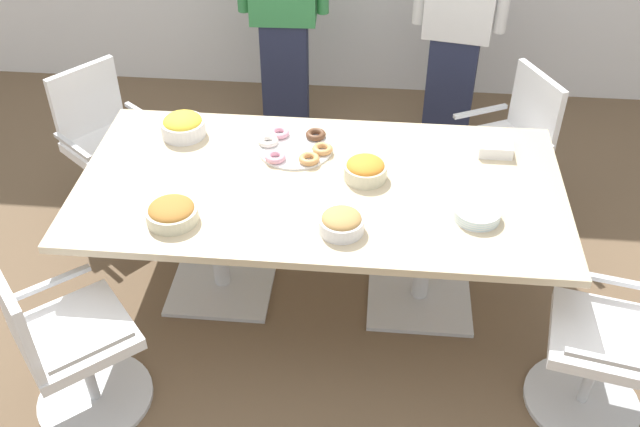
{
  "coord_description": "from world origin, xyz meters",
  "views": [
    {
      "loc": [
        0.26,
        -2.87,
        2.86
      ],
      "look_at": [
        0.0,
        0.0,
        0.55
      ],
      "focal_mm": 40.51,
      "sensor_mm": 36.0,
      "label": 1
    }
  ],
  "objects_px": {
    "plate_stack": "(477,213)",
    "person_standing_0": "(283,10)",
    "person_standing_1": "(458,26)",
    "snack_bowl_pretzels": "(172,212)",
    "conference_table": "(320,202)",
    "snack_bowl_chips_yellow": "(183,125)",
    "snack_bowl_cookies": "(342,222)",
    "office_chair_1": "(110,151)",
    "office_chair_2": "(67,348)",
    "snack_bowl_chips_orange": "(365,169)",
    "office_chair_3": "(614,348)",
    "office_chair_0": "(505,154)",
    "donut_platter": "(295,147)",
    "napkin_pile": "(494,146)"
  },
  "relations": [
    {
      "from": "office_chair_3",
      "to": "person_standing_0",
      "type": "xyz_separation_m",
      "value": [
        -1.77,
        2.35,
        0.5
      ]
    },
    {
      "from": "office_chair_3",
      "to": "person_standing_1",
      "type": "distance_m",
      "value": 2.42
    },
    {
      "from": "person_standing_0",
      "to": "snack_bowl_chips_yellow",
      "type": "distance_m",
      "value": 1.39
    },
    {
      "from": "conference_table",
      "to": "snack_bowl_chips_yellow",
      "type": "bearing_deg",
      "value": 154.71
    },
    {
      "from": "office_chair_0",
      "to": "donut_platter",
      "type": "height_order",
      "value": "office_chair_0"
    },
    {
      "from": "plate_stack",
      "to": "office_chair_1",
      "type": "bearing_deg",
      "value": 157.16
    },
    {
      "from": "conference_table",
      "to": "person_standing_0",
      "type": "distance_m",
      "value": 1.77
    },
    {
      "from": "office_chair_2",
      "to": "snack_bowl_chips_orange",
      "type": "bearing_deg",
      "value": 85.61
    },
    {
      "from": "snack_bowl_cookies",
      "to": "plate_stack",
      "type": "relative_size",
      "value": 0.95
    },
    {
      "from": "office_chair_0",
      "to": "snack_bowl_chips_orange",
      "type": "height_order",
      "value": "office_chair_0"
    },
    {
      "from": "office_chair_1",
      "to": "office_chair_2",
      "type": "distance_m",
      "value": 1.57
    },
    {
      "from": "donut_platter",
      "to": "napkin_pile",
      "type": "relative_size",
      "value": 2.3
    },
    {
      "from": "plate_stack",
      "to": "office_chair_2",
      "type": "bearing_deg",
      "value": -159.91
    },
    {
      "from": "office_chair_1",
      "to": "snack_bowl_cookies",
      "type": "bearing_deg",
      "value": 93.99
    },
    {
      "from": "office_chair_3",
      "to": "office_chair_2",
      "type": "bearing_deg",
      "value": 107.16
    },
    {
      "from": "person_standing_0",
      "to": "napkin_pile",
      "type": "relative_size",
      "value": 9.99
    },
    {
      "from": "office_chair_0",
      "to": "office_chair_3",
      "type": "relative_size",
      "value": 1.0
    },
    {
      "from": "snack_bowl_chips_orange",
      "to": "napkin_pile",
      "type": "relative_size",
      "value": 1.23
    },
    {
      "from": "person_standing_0",
      "to": "snack_bowl_chips_orange",
      "type": "relative_size",
      "value": 8.11
    },
    {
      "from": "office_chair_1",
      "to": "snack_bowl_cookies",
      "type": "distance_m",
      "value": 1.85
    },
    {
      "from": "plate_stack",
      "to": "snack_bowl_cookies",
      "type": "bearing_deg",
      "value": -166.54
    },
    {
      "from": "snack_bowl_pretzels",
      "to": "person_standing_1",
      "type": "bearing_deg",
      "value": 55.02
    },
    {
      "from": "office_chair_0",
      "to": "office_chair_2",
      "type": "distance_m",
      "value": 2.71
    },
    {
      "from": "snack_bowl_chips_yellow",
      "to": "plate_stack",
      "type": "relative_size",
      "value": 1.09
    },
    {
      "from": "plate_stack",
      "to": "person_standing_0",
      "type": "bearing_deg",
      "value": 121.03
    },
    {
      "from": "office_chair_1",
      "to": "snack_bowl_chips_yellow",
      "type": "xyz_separation_m",
      "value": [
        0.58,
        -0.31,
        0.4
      ]
    },
    {
      "from": "person_standing_1",
      "to": "snack_bowl_chips_yellow",
      "type": "relative_size",
      "value": 7.04
    },
    {
      "from": "office_chair_2",
      "to": "snack_bowl_pretzels",
      "type": "bearing_deg",
      "value": 101.78
    },
    {
      "from": "snack_bowl_chips_orange",
      "to": "conference_table",
      "type": "bearing_deg",
      "value": -165.55
    },
    {
      "from": "office_chair_2",
      "to": "plate_stack",
      "type": "bearing_deg",
      "value": 69.44
    },
    {
      "from": "person_standing_1",
      "to": "snack_bowl_pretzels",
      "type": "distance_m",
      "value": 2.45
    },
    {
      "from": "conference_table",
      "to": "donut_platter",
      "type": "relative_size",
      "value": 6.0
    },
    {
      "from": "donut_platter",
      "to": "napkin_pile",
      "type": "height_order",
      "value": "napkin_pile"
    },
    {
      "from": "person_standing_0",
      "to": "snack_bowl_pretzels",
      "type": "relative_size",
      "value": 7.23
    },
    {
      "from": "conference_table",
      "to": "snack_bowl_pretzels",
      "type": "distance_m",
      "value": 0.76
    },
    {
      "from": "office_chair_3",
      "to": "snack_bowl_cookies",
      "type": "distance_m",
      "value": 1.33
    },
    {
      "from": "office_chair_1",
      "to": "office_chair_2",
      "type": "relative_size",
      "value": 1.0
    },
    {
      "from": "office_chair_1",
      "to": "plate_stack",
      "type": "distance_m",
      "value": 2.31
    },
    {
      "from": "conference_table",
      "to": "person_standing_0",
      "type": "bearing_deg",
      "value": 103.35
    },
    {
      "from": "snack_bowl_chips_yellow",
      "to": "snack_bowl_cookies",
      "type": "bearing_deg",
      "value": -38.83
    },
    {
      "from": "office_chair_0",
      "to": "office_chair_3",
      "type": "distance_m",
      "value": 1.54
    },
    {
      "from": "snack_bowl_pretzels",
      "to": "snack_bowl_chips_yellow",
      "type": "xyz_separation_m",
      "value": [
        -0.12,
        0.72,
        0.01
      ]
    },
    {
      "from": "conference_table",
      "to": "plate_stack",
      "type": "distance_m",
      "value": 0.79
    },
    {
      "from": "person_standing_1",
      "to": "snack_bowl_chips_yellow",
      "type": "distance_m",
      "value": 2.0
    },
    {
      "from": "plate_stack",
      "to": "napkin_pile",
      "type": "bearing_deg",
      "value": 76.93
    },
    {
      "from": "person_standing_1",
      "to": "office_chair_2",
      "type": "bearing_deg",
      "value": 64.87
    },
    {
      "from": "snack_bowl_pretzels",
      "to": "snack_bowl_chips_orange",
      "type": "distance_m",
      "value": 0.96
    },
    {
      "from": "conference_table",
      "to": "person_standing_1",
      "type": "distance_m",
      "value": 1.83
    },
    {
      "from": "snack_bowl_pretzels",
      "to": "person_standing_0",
      "type": "bearing_deg",
      "value": 83.19
    },
    {
      "from": "snack_bowl_cookies",
      "to": "conference_table",
      "type": "bearing_deg",
      "value": 109.85
    }
  ]
}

